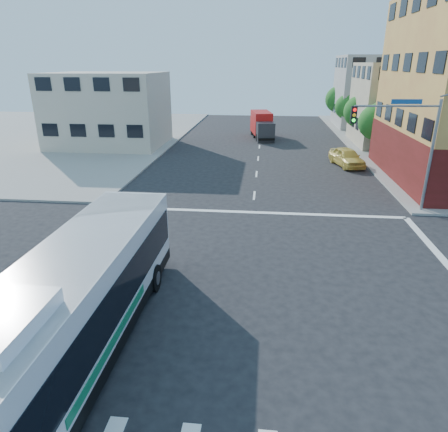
# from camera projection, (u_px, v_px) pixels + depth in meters

# --- Properties ---
(ground) EXTENTS (120.00, 120.00, 0.00)m
(ground) POSITION_uv_depth(u_px,v_px,m) (244.00, 291.00, 16.78)
(ground) COLOR black
(ground) RESTS_ON ground
(building_east_near) EXTENTS (12.06, 10.06, 9.00)m
(building_east_near) POSITION_uv_depth(u_px,v_px,m) (412.00, 105.00, 45.07)
(building_east_near) COLOR #B9AB8D
(building_east_near) RESTS_ON ground
(building_east_far) EXTENTS (12.06, 10.06, 10.00)m
(building_east_far) POSITION_uv_depth(u_px,v_px,m) (380.00, 92.00, 57.88)
(building_east_far) COLOR #9C9C97
(building_east_far) RESTS_ON ground
(building_west) EXTENTS (12.06, 10.06, 8.00)m
(building_west) POSITION_uv_depth(u_px,v_px,m) (109.00, 110.00, 44.81)
(building_west) COLOR #C1B4A0
(building_west) RESTS_ON ground
(signal_mast_ne) EXTENTS (7.91, 1.13, 8.07)m
(signal_mast_ne) POSITION_uv_depth(u_px,v_px,m) (406.00, 134.00, 23.97)
(signal_mast_ne) COLOR gray
(signal_mast_ne) RESTS_ON ground
(street_tree_a) EXTENTS (3.60, 3.60, 5.53)m
(street_tree_a) POSITION_uv_depth(u_px,v_px,m) (378.00, 120.00, 40.27)
(street_tree_a) COLOR #332312
(street_tree_a) RESTS_ON ground
(street_tree_b) EXTENTS (3.80, 3.80, 5.79)m
(street_tree_b) POSITION_uv_depth(u_px,v_px,m) (361.00, 110.00, 47.63)
(street_tree_b) COLOR #332312
(street_tree_b) RESTS_ON ground
(street_tree_c) EXTENTS (3.40, 3.40, 5.29)m
(street_tree_c) POSITION_uv_depth(u_px,v_px,m) (348.00, 105.00, 55.16)
(street_tree_c) COLOR #332312
(street_tree_c) RESTS_ON ground
(street_tree_d) EXTENTS (4.00, 4.00, 6.03)m
(street_tree_d) POSITION_uv_depth(u_px,v_px,m) (339.00, 98.00, 62.44)
(street_tree_d) COLOR #332312
(street_tree_d) RESTS_ON ground
(transit_bus) EXTENTS (3.01, 13.25, 3.92)m
(transit_bus) POSITION_uv_depth(u_px,v_px,m) (73.00, 306.00, 12.36)
(transit_bus) COLOR black
(transit_bus) RESTS_ON ground
(box_truck) EXTENTS (3.21, 7.35, 3.20)m
(box_truck) POSITION_uv_depth(u_px,v_px,m) (262.00, 126.00, 50.26)
(box_truck) COLOR #28292E
(box_truck) RESTS_ON ground
(parked_car) EXTENTS (3.08, 5.19, 1.65)m
(parked_car) POSITION_uv_depth(u_px,v_px,m) (347.00, 157.00, 36.86)
(parked_car) COLOR #E4C954
(parked_car) RESTS_ON ground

